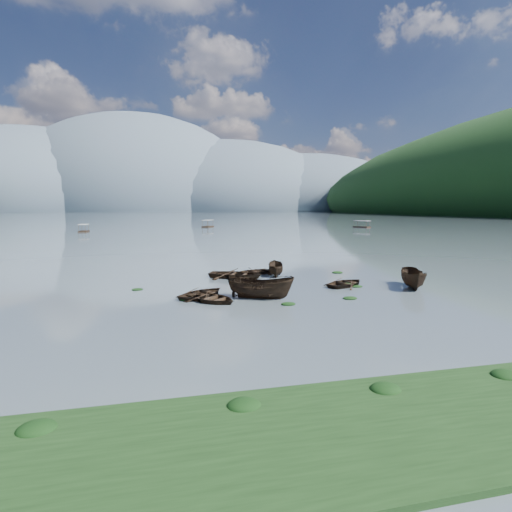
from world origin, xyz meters
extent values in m
plane|color=#4F5B63|center=(0.00, 0.00, 0.00)|extent=(2400.00, 2400.00, 0.00)
cube|color=black|center=(0.00, -14.00, 0.00)|extent=(60.00, 6.00, 0.50)
ellipsoid|color=#475666|center=(-260.00, 900.00, 0.00)|extent=(520.00, 520.00, 280.00)
ellipsoid|color=#475666|center=(-60.00, 900.00, 0.00)|extent=(520.00, 520.00, 340.00)
ellipsoid|color=#475666|center=(140.00, 900.00, 0.00)|extent=(520.00, 520.00, 260.00)
ellipsoid|color=#475666|center=(320.00, 900.00, 0.00)|extent=(520.00, 520.00, 220.00)
imported|color=black|center=(-5.21, 3.23, 0.00)|extent=(4.75, 4.92, 0.83)
imported|color=black|center=(-5.65, 4.94, 0.00)|extent=(4.91, 4.82, 0.83)
imported|color=black|center=(-1.69, 3.36, 0.00)|extent=(5.17, 3.81, 1.88)
imported|color=black|center=(-1.26, 9.06, 0.00)|extent=(3.78, 4.54, 0.81)
imported|color=black|center=(6.38, 6.28, 0.00)|extent=(4.82, 4.39, 0.82)
imported|color=black|center=(11.30, 4.29, 0.00)|extent=(3.60, 4.98, 1.81)
imported|color=black|center=(-1.92, 12.16, 0.00)|extent=(5.97, 5.31, 1.02)
imported|color=black|center=(0.02, 13.70, 0.00)|extent=(4.89, 4.34, 0.84)
imported|color=black|center=(2.08, 12.68, 0.00)|extent=(2.30, 4.01, 1.46)
ellipsoid|color=black|center=(-6.74, 4.00, 0.00)|extent=(1.19, 0.97, 0.26)
ellipsoid|color=black|center=(-0.31, 1.13, 0.00)|extent=(0.99, 0.79, 0.22)
ellipsoid|color=black|center=(4.49, 1.78, 0.00)|extent=(1.03, 0.82, 0.22)
ellipsoid|color=black|center=(6.91, 6.74, 0.00)|extent=(0.98, 0.83, 0.22)
ellipsoid|color=black|center=(6.98, 5.64, 0.00)|extent=(0.99, 0.79, 0.21)
ellipsoid|color=black|center=(-10.46, 8.47, 0.00)|extent=(0.90, 0.72, 0.19)
ellipsoid|color=black|center=(-1.03, 9.32, 0.00)|extent=(0.87, 0.73, 0.18)
ellipsoid|color=black|center=(8.45, 12.53, 0.00)|extent=(1.10, 0.88, 0.24)
camera|label=1|loc=(-8.35, -23.78, 6.42)|focal=28.00mm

